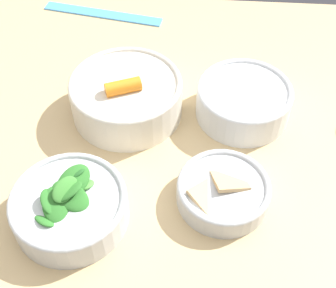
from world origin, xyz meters
The scene contains 6 objects.
dining_table centered at (0.00, 0.00, 0.61)m, with size 1.10×0.88×0.72m.
bowl_carrots centered at (-0.01, 0.08, 0.76)m, with size 0.19×0.19×0.08m.
bowl_greens centered at (-0.06, -0.14, 0.75)m, with size 0.17×0.17×0.08m.
bowl_beans_hotdog centered at (0.19, 0.09, 0.75)m, with size 0.16×0.16×0.06m.
bowl_cookies centered at (0.15, -0.10, 0.74)m, with size 0.14×0.14×0.04m.
ruler centered at (-0.10, 0.36, 0.72)m, with size 0.26×0.07×0.00m.
Camera 1 is at (0.10, -0.49, 1.31)m, focal length 50.00 mm.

